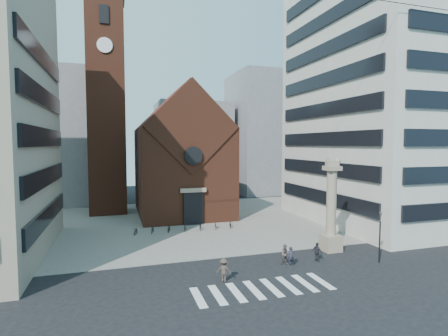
{
  "coord_description": "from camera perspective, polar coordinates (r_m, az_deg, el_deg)",
  "views": [
    {
      "loc": [
        -8.94,
        -24.47,
        9.95
      ],
      "look_at": [
        1.18,
        8.0,
        7.57
      ],
      "focal_mm": 28.0,
      "sensor_mm": 36.0,
      "label": 1
    }
  ],
  "objects": [
    {
      "name": "campanile",
      "position": [
        52.79,
        -18.65,
        10.09
      ],
      "size": [
        5.5,
        5.5,
        31.2
      ],
      "color": "brown",
      "rests_on": "ground"
    },
    {
      "name": "bg_block_mid",
      "position": [
        71.06,
        -5.18,
        3.22
      ],
      "size": [
        14.0,
        12.0,
        18.0
      ],
      "primitive_type": "cube",
      "color": "gray",
      "rests_on": "ground"
    },
    {
      "name": "scooter_5",
      "position": [
        41.24,
        -1.38,
        -9.25
      ],
      "size": [
        0.8,
        1.55,
        0.9
      ],
      "primitive_type": "imported",
      "rotation": [
        0.0,
        0.0,
        -0.27
      ],
      "color": "black",
      "rests_on": "piazza"
    },
    {
      "name": "piazza",
      "position": [
        45.47,
        -5.61,
        -8.62
      ],
      "size": [
        46.0,
        30.0,
        0.05
      ],
      "primitive_type": "cube",
      "color": "gray",
      "rests_on": "ground"
    },
    {
      "name": "building_right",
      "position": [
        49.51,
        25.05,
        10.65
      ],
      "size": [
        18.0,
        22.0,
        32.0
      ],
      "primitive_type": "cube",
      "color": "beige",
      "rests_on": "ground"
    },
    {
      "name": "zebra_crossing",
      "position": [
        25.49,
        6.37,
        -18.98
      ],
      "size": [
        10.2,
        3.2,
        0.01
      ],
      "primitive_type": null,
      "color": "white",
      "rests_on": "ground"
    },
    {
      "name": "pedestrian_1",
      "position": [
        30.11,
        10.0,
        -13.69
      ],
      "size": [
        0.92,
        0.78,
        1.66
      ],
      "primitive_type": "imported",
      "rotation": [
        0.0,
        0.0,
        -0.2
      ],
      "color": "#665251",
      "rests_on": "ground"
    },
    {
      "name": "church",
      "position": [
        50.34,
        -7.07,
        1.74
      ],
      "size": [
        12.0,
        16.65,
        18.0
      ],
      "color": "brown",
      "rests_on": "ground"
    },
    {
      "name": "traffic_light",
      "position": [
        32.37,
        24.09,
        -10.04
      ],
      "size": [
        0.13,
        0.16,
        4.3
      ],
      "color": "black",
      "rests_on": "ground"
    },
    {
      "name": "pedestrian_3",
      "position": [
        26.19,
        -0.03,
        -16.32
      ],
      "size": [
        1.25,
        0.97,
        1.7
      ],
      "primitive_type": "imported",
      "rotation": [
        0.0,
        0.0,
        2.79
      ],
      "color": "#44362D",
      "rests_on": "ground"
    },
    {
      "name": "bg_block_left",
      "position": [
        65.42,
        -27.13,
        4.48
      ],
      "size": [
        16.0,
        14.0,
        22.0
      ],
      "primitive_type": "cube",
      "color": "gray",
      "rests_on": "ground"
    },
    {
      "name": "ground",
      "position": [
        27.88,
        2.7,
        -16.91
      ],
      "size": [
        120.0,
        120.0,
        0.0
      ],
      "primitive_type": "plane",
      "color": "black",
      "rests_on": "ground"
    },
    {
      "name": "scooter_3",
      "position": [
        40.42,
        -6.4,
        -9.54
      ],
      "size": [
        0.8,
        1.55,
        0.9
      ],
      "primitive_type": "imported",
      "rotation": [
        0.0,
        0.0,
        -0.27
      ],
      "color": "black",
      "rests_on": "piazza"
    },
    {
      "name": "scooter_0",
      "position": [
        39.8,
        -14.22,
        -9.92
      ],
      "size": [
        0.92,
        1.63,
        0.81
      ],
      "primitive_type": "imported",
      "rotation": [
        0.0,
        0.0,
        -0.27
      ],
      "color": "black",
      "rests_on": "piazza"
    },
    {
      "name": "pedestrian_0",
      "position": [
        29.72,
        10.9,
        -14.0
      ],
      "size": [
        0.6,
        0.4,
        1.6
      ],
      "primitive_type": "imported",
      "rotation": [
        0.0,
        0.0,
        -0.03
      ],
      "color": "#282737",
      "rests_on": "ground"
    },
    {
      "name": "lion_column",
      "position": [
        33.99,
        17.11,
        -7.19
      ],
      "size": [
        1.63,
        1.6,
        8.68
      ],
      "color": "tan",
      "rests_on": "ground"
    },
    {
      "name": "scooter_6",
      "position": [
        41.77,
        1.04,
        -9.14
      ],
      "size": [
        0.92,
        1.63,
        0.81
      ],
      "primitive_type": "imported",
      "rotation": [
        0.0,
        0.0,
        -0.27
      ],
      "color": "black",
      "rests_on": "piazza"
    },
    {
      "name": "scooter_1",
      "position": [
        39.92,
        -11.59,
        -9.77
      ],
      "size": [
        0.8,
        1.55,
        0.9
      ],
      "primitive_type": "imported",
      "rotation": [
        0.0,
        0.0,
        -0.27
      ],
      "color": "black",
      "rests_on": "piazza"
    },
    {
      "name": "scooter_2",
      "position": [
        40.14,
        -8.97,
        -9.73
      ],
      "size": [
        0.92,
        1.63,
        0.81
      ],
      "primitive_type": "imported",
      "rotation": [
        0.0,
        0.0,
        -0.27
      ],
      "color": "black",
      "rests_on": "piazza"
    },
    {
      "name": "pedestrian_2",
      "position": [
        31.36,
        14.96,
        -13.09
      ],
      "size": [
        0.66,
        1.01,
        1.6
      ],
      "primitive_type": "imported",
      "rotation": [
        0.0,
        0.0,
        1.88
      ],
      "color": "#2A2A33",
      "rests_on": "ground"
    },
    {
      "name": "scooter_4",
      "position": [
        40.8,
        -3.86,
        -9.46
      ],
      "size": [
        0.92,
        1.63,
        0.81
      ],
      "primitive_type": "imported",
      "rotation": [
        0.0,
        0.0,
        -0.27
      ],
      "color": "black",
      "rests_on": "piazza"
    },
    {
      "name": "bg_block_right",
      "position": [
        73.34,
        7.69,
        5.57
      ],
      "size": [
        16.0,
        14.0,
        24.0
      ],
      "primitive_type": "cube",
      "color": "gray",
      "rests_on": "ground"
    }
  ]
}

